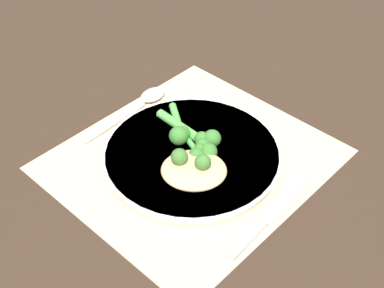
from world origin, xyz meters
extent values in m
plane|color=#332319|center=(0.00, 0.00, 0.00)|extent=(3.00, 3.00, 0.00)
cube|color=#C6B289|center=(0.00, 0.00, 0.00)|extent=(0.38, 0.35, 0.00)
cylinder|color=white|center=(0.00, 0.00, 0.01)|extent=(0.26, 0.26, 0.01)
cylinder|color=silver|center=(0.00, 0.00, 0.02)|extent=(0.27, 0.27, 0.01)
ellipsoid|color=tan|center=(0.04, 0.04, 0.03)|extent=(0.12, 0.13, 0.02)
sphere|color=#3D702D|center=(0.04, 0.02, 0.05)|extent=(0.02, 0.02, 0.02)
sphere|color=#3D702D|center=(0.03, 0.05, 0.05)|extent=(0.02, 0.02, 0.02)
cylinder|color=#51A847|center=(-0.01, -0.03, 0.02)|extent=(0.04, 0.09, 0.01)
sphere|color=#38752D|center=(0.00, 0.02, 0.03)|extent=(0.02, 0.02, 0.02)
sphere|color=#38752D|center=(0.01, 0.02, 0.03)|extent=(0.03, 0.03, 0.03)
sphere|color=#38752D|center=(-0.01, 0.03, 0.03)|extent=(0.03, 0.03, 0.03)
cylinder|color=#51A847|center=(-0.02, -0.05, 0.03)|extent=(0.02, 0.10, 0.01)
sphere|color=#38752D|center=(-0.02, 0.00, 0.03)|extent=(0.02, 0.02, 0.02)
sphere|color=#38752D|center=(-0.01, 0.01, 0.03)|extent=(0.02, 0.02, 0.02)
sphere|color=#38752D|center=(-0.03, 0.01, 0.03)|extent=(0.03, 0.03, 0.03)
cylinder|color=#51A847|center=(-0.03, -0.06, 0.02)|extent=(0.06, 0.07, 0.01)
sphere|color=#38752D|center=(-0.01, -0.03, 0.03)|extent=(0.03, 0.03, 0.03)
sphere|color=#38752D|center=(0.00, -0.03, 0.03)|extent=(0.03, 0.03, 0.03)
cube|color=silver|center=(-0.03, 0.15, 0.01)|extent=(0.11, 0.03, 0.00)
cube|color=#B3B3B8|center=(0.06, 0.16, 0.01)|extent=(0.08, 0.02, 0.01)
cube|color=silver|center=(0.02, -0.15, 0.01)|extent=(0.13, 0.02, 0.00)
ellipsoid|color=silver|center=(-0.07, -0.16, 0.01)|extent=(0.05, 0.04, 0.01)
camera|label=1|loc=(0.43, 0.41, 0.56)|focal=50.00mm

